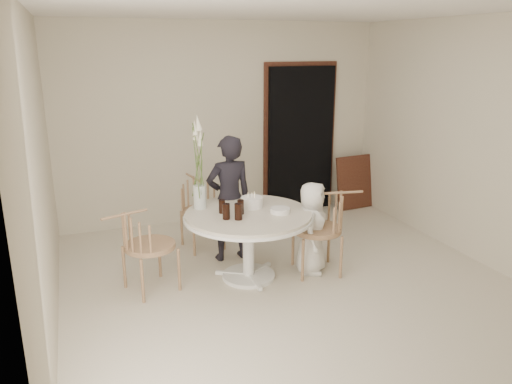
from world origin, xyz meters
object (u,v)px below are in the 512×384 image
object	(u,v)px
boy	(312,228)
chair_left	(138,240)
chair_right	(329,220)
birthday_cake	(252,202)
chair_far	(198,202)
table	(248,223)
girl	(229,199)
flower_vase	(199,173)

from	to	relation	value
boy	chair_left	bearing A→B (deg)	115.19
chair_right	birthday_cake	size ratio (longest dim) A/B	3.95
chair_far	chair_left	xyz separation A→B (m)	(-0.86, -1.05, 0.02)
chair_left	table	bearing A→B (deg)	-111.46
chair_right	girl	world-z (taller)	girl
chair_left	flower_vase	bearing A→B (deg)	-88.22
girl	boy	distance (m)	0.99
chair_far	chair_right	world-z (taller)	chair_right
girl	boy	size ratio (longest dim) A/B	1.43
chair_far	flower_vase	xyz separation A→B (m)	(-0.17, -0.79, 0.57)
chair_left	flower_vase	distance (m)	0.92
table	girl	xyz separation A→B (m)	(-0.03, 0.56, 0.10)
birthday_cake	flower_vase	size ratio (longest dim) A/B	0.23
chair_right	chair_left	size ratio (longest dim) A/B	1.04
table	chair_right	world-z (taller)	chair_right
chair_far	flower_vase	bearing A→B (deg)	-111.09
table	flower_vase	size ratio (longest dim) A/B	1.34
table	chair_left	world-z (taller)	chair_left
girl	flower_vase	size ratio (longest dim) A/B	1.46
chair_right	birthday_cake	bearing A→B (deg)	-100.36
chair_right	birthday_cake	xyz separation A→B (m)	(-0.77, 0.29, 0.20)
chair_far	girl	distance (m)	0.62
table	chair_right	bearing A→B (deg)	-8.89
table	flower_vase	world-z (taller)	flower_vase
chair_right	girl	xyz separation A→B (m)	(-0.90, 0.69, 0.14)
table	chair_left	bearing A→B (deg)	177.14
chair_far	birthday_cake	distance (m)	1.04
girl	birthday_cake	bearing A→B (deg)	105.28
table	girl	bearing A→B (deg)	93.24
chair_far	chair_left	distance (m)	1.35
birthday_cake	flower_vase	distance (m)	0.64
chair_far	chair_left	world-z (taller)	chair_left
table	birthday_cake	world-z (taller)	birthday_cake
chair_left	girl	bearing A→B (deg)	-83.83
chair_right	flower_vase	size ratio (longest dim) A/B	0.92
table	girl	world-z (taller)	girl
chair_left	girl	xyz separation A→B (m)	(1.09, 0.50, 0.16)
table	flower_vase	bearing A→B (deg)	143.92
birthday_cake	chair_far	bearing A→B (deg)	110.71
chair_right	flower_vase	world-z (taller)	flower_vase
chair_right	table	bearing A→B (deg)	-88.47
chair_left	birthday_cake	world-z (taller)	birthday_cake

